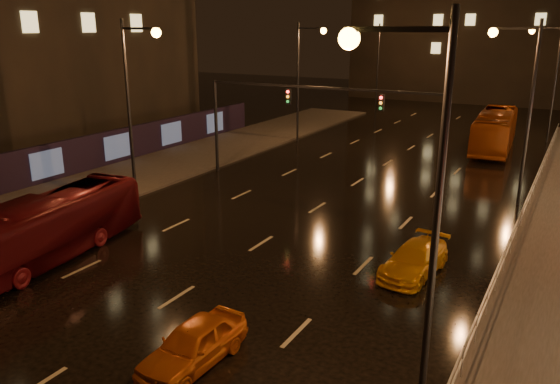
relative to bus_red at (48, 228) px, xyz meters
The scene contains 10 objects.
ground 17.41m from the bus_red, 66.22° to the left, with size 140.00×140.00×0.00m, color black.
sidewalk_left 12.75m from the bus_red, 120.84° to the left, with size 7.00×70.00×0.15m, color #38332D.
hoarding_left 12.89m from the bus_red, 142.29° to the left, with size 0.30×46.00×2.50m, color black.
traffic_signal 16.35m from the bus_red, 83.04° to the left, with size 15.31×0.32×6.20m.
streetlight_right 16.83m from the bus_red, ahead, with size 2.64×0.50×10.00m.
railing_right 22.11m from the bus_red, 38.91° to the left, with size 0.05×56.00×1.00m.
bus_red is the anchor object (origin of this frame).
bus_curb 35.02m from the bus_red, 68.21° to the left, with size 2.65×11.34×3.16m, color #8F390E.
taxi_near 10.65m from the bus_red, 17.05° to the right, with size 1.55×3.86×1.32m, color #C85812.
taxi_far 15.35m from the bus_red, 23.65° to the left, with size 1.72×4.22×1.23m, color orange.
Camera 1 is at (12.21, -9.95, 9.53)m, focal length 35.00 mm.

